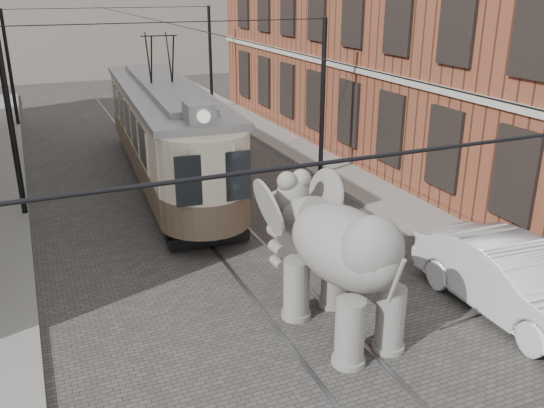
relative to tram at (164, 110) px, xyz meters
name	(u,v)px	position (x,y,z in m)	size (l,w,h in m)	color
ground	(253,262)	(0.39, -8.04, -2.72)	(120.00, 120.00, 0.00)	#413E3C
tram_rails	(253,262)	(0.39, -8.04, -2.71)	(1.54, 80.00, 0.02)	slate
sidewalk_right	(433,226)	(6.39, -8.04, -2.64)	(2.00, 60.00, 0.15)	slate
brick_building	(410,11)	(11.39, 0.96, 3.28)	(8.00, 26.00, 12.00)	brown
catenary	(190,118)	(0.19, -3.04, 0.28)	(11.00, 30.20, 6.00)	black
tram	(164,110)	(0.00, 0.00, 0.00)	(2.83, 13.70, 5.44)	beige
elephant	(343,267)	(0.90, -11.93, -1.14)	(2.84, 5.16, 3.16)	slate
parked_car	(512,280)	(4.83, -12.76, -1.88)	(1.80, 5.11, 1.69)	silver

